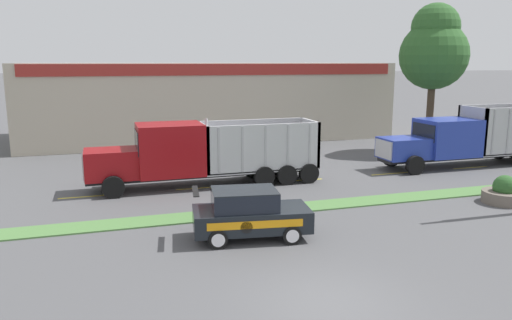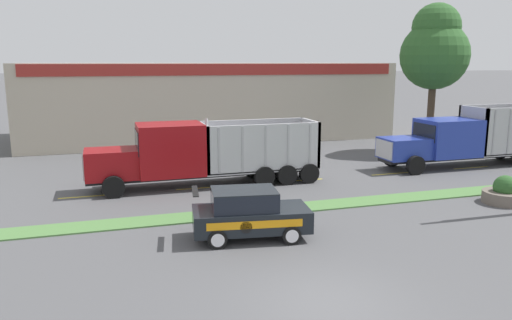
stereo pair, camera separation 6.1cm
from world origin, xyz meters
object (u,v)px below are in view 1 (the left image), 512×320
dump_truck_lead (464,140)px  stone_planter (504,193)px  dump_truck_mid (186,155)px  rally_car (249,213)px

dump_truck_lead → stone_planter: (-3.71, -7.20, -1.13)m
dump_truck_lead → stone_planter: bearing=-117.3°
dump_truck_mid → rally_car: 8.14m
rally_car → stone_planter: bearing=4.3°
dump_truck_mid → rally_car: size_ratio=2.69×
rally_car → stone_planter: size_ratio=2.29×
dump_truck_lead → rally_car: dump_truck_lead is taller
dump_truck_lead → dump_truck_mid: size_ratio=1.07×
stone_planter → dump_truck_lead: bearing=62.7°
rally_car → dump_truck_mid: bearing=95.9°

